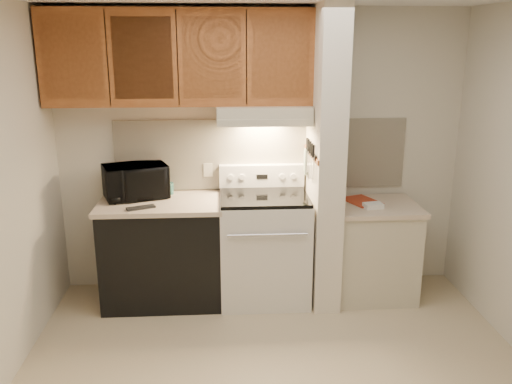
{
  "coord_description": "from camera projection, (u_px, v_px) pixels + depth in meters",
  "views": [
    {
      "loc": [
        -0.35,
        -3.26,
        2.24
      ],
      "look_at": [
        -0.1,
        0.75,
        1.09
      ],
      "focal_mm": 38.0,
      "sensor_mm": 36.0,
      "label": 1
    }
  ],
  "objects": [
    {
      "name": "upper_cabinets",
      "position": [
        179.0,
        57.0,
        4.42
      ],
      "size": [
        2.18,
        0.33,
        0.77
      ],
      "primitive_type": "cube",
      "color": "#9C5528",
      "rests_on": "wall_back"
    },
    {
      "name": "cooktop",
      "position": [
        264.0,
        197.0,
        4.61
      ],
      "size": [
        0.74,
        0.64,
        0.03
      ],
      "primitive_type": "cube",
      "color": "black",
      "rests_on": "range_body"
    },
    {
      "name": "cab_gap_a",
      "position": [
        107.0,
        58.0,
        4.23
      ],
      "size": [
        0.01,
        0.01,
        0.73
      ],
      "primitive_type": "cube",
      "color": "black",
      "rests_on": "upper_cabinets"
    },
    {
      "name": "oven_mitt",
      "position": [
        306.0,
        162.0,
        4.72
      ],
      "size": [
        0.03,
        0.09,
        0.22
      ],
      "primitive_type": "cube",
      "color": "gray",
      "rests_on": "partition_pillar"
    },
    {
      "name": "cab_door_a",
      "position": [
        72.0,
        58.0,
        4.22
      ],
      "size": [
        0.46,
        0.01,
        0.63
      ],
      "primitive_type": "cube",
      "color": "#9C5528",
      "rests_on": "upper_cabinets"
    },
    {
      "name": "dishwasher_front",
      "position": [
        163.0,
        253.0,
        4.71
      ],
      "size": [
        1.0,
        0.63,
        0.87
      ],
      "primitive_type": "cube",
      "color": "black",
      "rests_on": "floor"
    },
    {
      "name": "cab_gap_c",
      "position": [
        246.0,
        58.0,
        4.3
      ],
      "size": [
        0.01,
        0.01,
        0.73
      ],
      "primitive_type": "cube",
      "color": "black",
      "rests_on": "upper_cabinets"
    },
    {
      "name": "knife_handle_e",
      "position": [
        307.0,
        144.0,
        4.62
      ],
      "size": [
        0.02,
        0.02,
        0.1
      ],
      "primitive_type": "cylinder",
      "color": "black",
      "rests_on": "knife_strip"
    },
    {
      "name": "cab_door_d",
      "position": [
        281.0,
        58.0,
        4.32
      ],
      "size": [
        0.46,
        0.01,
        0.63
      ],
      "primitive_type": "cube",
      "color": "#9C5528",
      "rests_on": "upper_cabinets"
    },
    {
      "name": "knife_blade_e",
      "position": [
        307.0,
        162.0,
        4.66
      ],
      "size": [
        0.01,
        0.04,
        0.18
      ],
      "primitive_type": "cube",
      "color": "silver",
      "rests_on": "knife_strip"
    },
    {
      "name": "backsplash",
      "position": [
        261.0,
        154.0,
        4.85
      ],
      "size": [
        2.6,
        0.02,
        0.63
      ],
      "primitive_type": "cube",
      "color": "white",
      "rests_on": "wall_back"
    },
    {
      "name": "cab_door_b",
      "position": [
        143.0,
        58.0,
        4.25
      ],
      "size": [
        0.46,
        0.01,
        0.63
      ],
      "primitive_type": "cube",
      "color": "#9C5528",
      "rests_on": "upper_cabinets"
    },
    {
      "name": "partition_pillar",
      "position": [
        325.0,
        160.0,
        4.55
      ],
      "size": [
        0.22,
        0.7,
        2.5
      ],
      "primitive_type": "cube",
      "color": "silver",
      "rests_on": "floor"
    },
    {
      "name": "teal_jar",
      "position": [
        168.0,
        188.0,
        4.78
      ],
      "size": [
        0.12,
        0.12,
        0.1
      ],
      "primitive_type": "cylinder",
      "rotation": [
        0.0,
        0.0,
        -0.4
      ],
      "color": "#275B55",
      "rests_on": "left_countertop"
    },
    {
      "name": "knife_handle_c",
      "position": [
        310.0,
        147.0,
        4.47
      ],
      "size": [
        0.02,
        0.02,
        0.1
      ],
      "primitive_type": "cylinder",
      "color": "black",
      "rests_on": "knife_strip"
    },
    {
      "name": "knife_blade_c",
      "position": [
        310.0,
        167.0,
        4.51
      ],
      "size": [
        0.01,
        0.04,
        0.2
      ],
      "primitive_type": "cube",
      "color": "silver",
      "rests_on": "knife_strip"
    },
    {
      "name": "knife_blade_a",
      "position": [
        313.0,
        169.0,
        4.35
      ],
      "size": [
        0.01,
        0.03,
        0.16
      ],
      "primitive_type": "cube",
      "color": "silver",
      "rests_on": "knife_strip"
    },
    {
      "name": "floor",
      "position": [
        277.0,
        372.0,
        3.76
      ],
      "size": [
        3.6,
        3.6,
        0.0
      ],
      "primitive_type": "plane",
      "color": "#C4B18D",
      "rests_on": "ground"
    },
    {
      "name": "knife_strip",
      "position": [
        312.0,
        153.0,
        4.48
      ],
      "size": [
        0.02,
        0.42,
        0.04
      ],
      "primitive_type": "cube",
      "color": "black",
      "rests_on": "partition_pillar"
    },
    {
      "name": "knife_handle_d",
      "position": [
        309.0,
        145.0,
        4.55
      ],
      "size": [
        0.02,
        0.02,
        0.1
      ],
      "primitive_type": "cylinder",
      "color": "black",
      "rests_on": "knife_strip"
    },
    {
      "name": "cab_door_c",
      "position": [
        212.0,
        58.0,
        4.28
      ],
      "size": [
        0.46,
        0.01,
        0.63
      ],
      "primitive_type": "cube",
      "color": "#9C5528",
      "rests_on": "upper_cabinets"
    },
    {
      "name": "wall_back",
      "position": [
        261.0,
        152.0,
        4.86
      ],
      "size": [
        3.6,
        2.5,
        0.02
      ],
      "primitive_type": "cube",
      "rotation": [
        1.57,
        0.0,
        0.0
      ],
      "color": "beige",
      "rests_on": "floor"
    },
    {
      "name": "spoon_rest",
      "position": [
        141.0,
        208.0,
        4.37
      ],
      "size": [
        0.24,
        0.16,
        0.02
      ],
      "primitive_type": "cube",
      "rotation": [
        0.0,
        0.0,
        0.41
      ],
      "color": "black",
      "rests_on": "left_countertop"
    },
    {
      "name": "knife_handle_b",
      "position": [
        312.0,
        149.0,
        4.38
      ],
      "size": [
        0.02,
        0.02,
        0.1
      ],
      "primitive_type": "cylinder",
      "color": "black",
      "rests_on": "knife_strip"
    },
    {
      "name": "right_countertop",
      "position": [
        375.0,
        206.0,
        4.7
      ],
      "size": [
        0.74,
        0.64,
        0.04
      ],
      "primitive_type": "cube",
      "color": "beige",
      "rests_on": "right_cab_base"
    },
    {
      "name": "range_display",
      "position": [
        262.0,
        177.0,
        4.82
      ],
      "size": [
        0.1,
        0.01,
        0.04
      ],
      "primitive_type": "cube",
      "color": "black",
      "rests_on": "range_backguard"
    },
    {
      "name": "left_countertop",
      "position": [
        161.0,
        203.0,
        4.58
      ],
      "size": [
        1.04,
        0.67,
        0.04
      ],
      "primitive_type": "cube",
      "color": "beige",
      "rests_on": "dishwasher_front"
    },
    {
      "name": "range_knob_left_inner",
      "position": [
        242.0,
        177.0,
        4.8
      ],
      "size": [
        0.05,
        0.02,
        0.05
      ],
      "primitive_type": "cylinder",
      "rotation": [
        1.57,
        0.0,
        0.0
      ],
      "color": "silver",
      "rests_on": "range_backguard"
    },
    {
      "name": "white_box",
      "position": [
        373.0,
        206.0,
        4.59
      ],
      "size": [
        0.17,
        0.13,
        0.04
      ],
      "primitive_type": "cube",
      "rotation": [
        0.0,
        0.0,
        0.19
      ],
      "color": "white",
      "rests_on": "right_countertop"
    },
    {
      "name": "range_knob_right_inner",
      "position": [
        282.0,
        176.0,
        4.82
      ],
      "size": [
        0.05,
        0.02,
        0.05
      ],
      "primitive_type": "cylinder",
      "rotation": [
        1.57,
        0.0,
        0.0
      ],
      "color": "silver",
      "rests_on": "range_backguard"
    },
    {
      "name": "range_knob_left_outer",
      "position": [
        231.0,
        177.0,
        4.79
      ],
      "size": [
        0.05,
        0.02,
        0.05
      ],
      "primitive_type": "cylinder",
      "rotation": [
        1.57,
        0.0,
        0.0
      ],
      "color": "silver",
      "rests_on": "range_backguard"
    },
    {
      "name": "knife_blade_d",
      "position": [
        308.0,
        163.0,
        4.58
      ],
      "size": [
        0.01,
        0.04,
        0.16
      ],
      "primitive_type": "cube",
      "color": "silver",
      "rests_on": "knife_strip"
    },
    {
      "name": "outlet",
      "position": [
        208.0,
        170.0,
        4.85
      ],
      "size": [
        0.08,
        0.01,
        0.12
      ],
      "primitive_type": "cube",
      "color": "beige",
      "rests_on": "backsplash"
    },
    {
      "name": "pillar_trim",
      "position": [
        311.0,
        154.0,
        4.53
      ],
      "size": [
        0.01,
        0.7,
        0.04
      ],
      "primitive_type": "cube",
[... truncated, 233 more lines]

